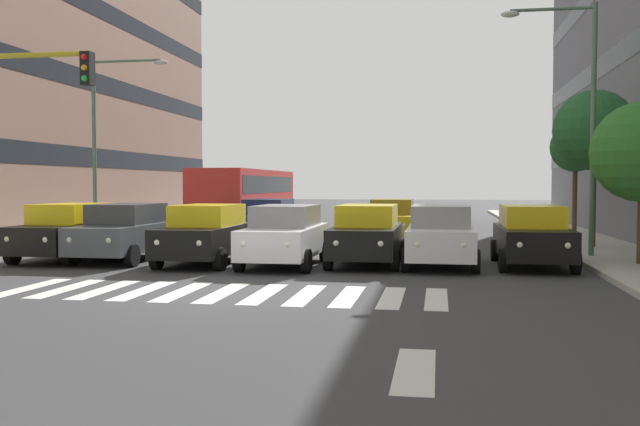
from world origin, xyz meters
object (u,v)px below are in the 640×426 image
(car_2, at_px, (367,234))
(street_lamp_left, at_px, (579,103))
(car_6, at_px, (69,231))
(bus_behind_traffic, at_px, (246,193))
(street_lamp_right, at_px, (106,128))
(car_0, at_px, (532,235))
(street_tree_3, at_px, (575,148))
(car_row2_1, at_px, (268,220))
(car_3, at_px, (285,235))
(street_tree_2, at_px, (594,131))
(car_4, at_px, (206,234))
(car_1, at_px, (440,235))
(car_5, at_px, (126,232))
(car_row2_0, at_px, (392,220))

(car_2, relative_size, street_lamp_left, 0.58)
(car_6, bearing_deg, bus_behind_traffic, -97.82)
(bus_behind_traffic, relative_size, street_lamp_right, 1.46)
(car_0, height_order, street_tree_3, street_tree_3)
(bus_behind_traffic, relative_size, street_lamp_left, 1.38)
(street_lamp_left, relative_size, street_tree_3, 1.58)
(car_0, bearing_deg, street_lamp_right, -20.26)
(car_row2_1, distance_m, street_tree_3, 13.53)
(car_3, distance_m, street_lamp_left, 9.76)
(car_3, height_order, car_row2_1, same)
(car_2, distance_m, street_lamp_right, 13.15)
(street_lamp_right, distance_m, street_tree_2, 18.40)
(street_lamp_left, xyz_separation_m, street_lamp_right, (17.26, -3.80, -0.19))
(car_3, height_order, street_tree_2, street_tree_2)
(car_6, bearing_deg, street_tree_2, -160.86)
(car_3, distance_m, car_row2_1, 8.18)
(car_4, distance_m, street_tree_2, 13.76)
(car_4, distance_m, car_6, 4.53)
(street_tree_3, bearing_deg, car_2, 55.42)
(car_1, distance_m, car_5, 9.40)
(car_row2_1, bearing_deg, street_lamp_left, 156.18)
(car_3, bearing_deg, car_4, -2.62)
(car_5, bearing_deg, car_0, -177.61)
(car_3, xyz_separation_m, car_5, (5.05, -0.49, 0.00))
(car_0, bearing_deg, car_1, 7.75)
(car_4, bearing_deg, car_3, 177.38)
(car_row2_0, height_order, street_tree_3, street_tree_3)
(car_2, relative_size, car_5, 1.00)
(car_row2_1, height_order, street_lamp_left, street_lamp_left)
(car_1, relative_size, bus_behind_traffic, 0.42)
(car_3, relative_size, street_lamp_right, 0.62)
(car_2, xyz_separation_m, car_5, (7.32, 0.24, 0.00))
(bus_behind_traffic, bearing_deg, street_lamp_right, 61.65)
(car_0, bearing_deg, car_5, 2.39)
(street_lamp_right, relative_size, street_tree_2, 1.33)
(car_1, relative_size, car_row2_1, 1.00)
(car_1, distance_m, bus_behind_traffic, 16.17)
(car_0, bearing_deg, car_row2_0, -60.15)
(car_0, height_order, car_5, same)
(street_lamp_right, xyz_separation_m, street_tree_2, (-18.38, 0.64, -0.41))
(car_1, distance_m, street_tree_3, 13.06)
(car_3, relative_size, car_6, 1.00)
(car_2, relative_size, car_6, 1.00)
(car_2, height_order, car_4, same)
(car_0, xyz_separation_m, car_row2_1, (9.33, -6.81, 0.00))
(bus_behind_traffic, bearing_deg, car_3, 110.16)
(car_6, bearing_deg, car_row2_0, -138.48)
(car_0, bearing_deg, car_3, 8.21)
(car_0, relative_size, car_row2_0, 1.00)
(car_2, distance_m, car_row2_0, 7.97)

